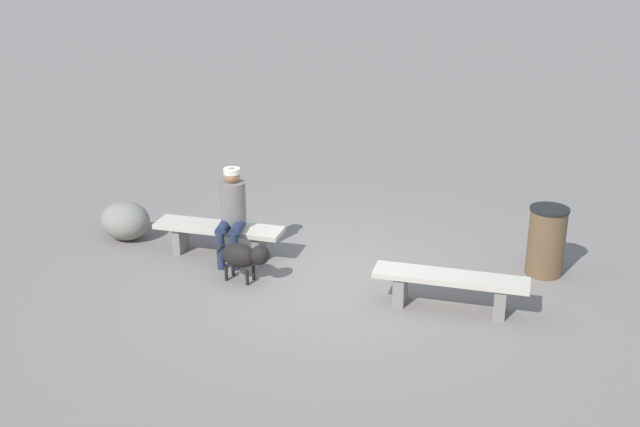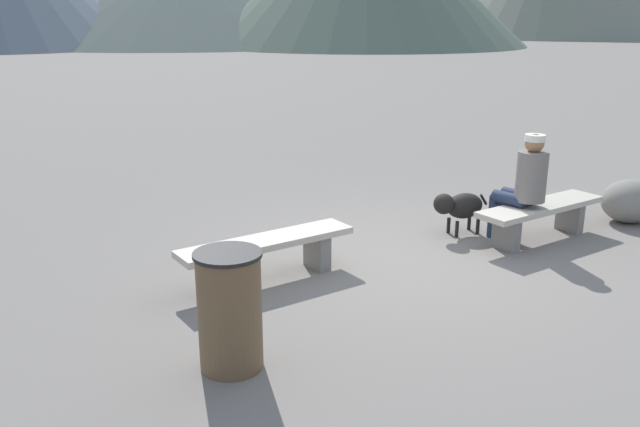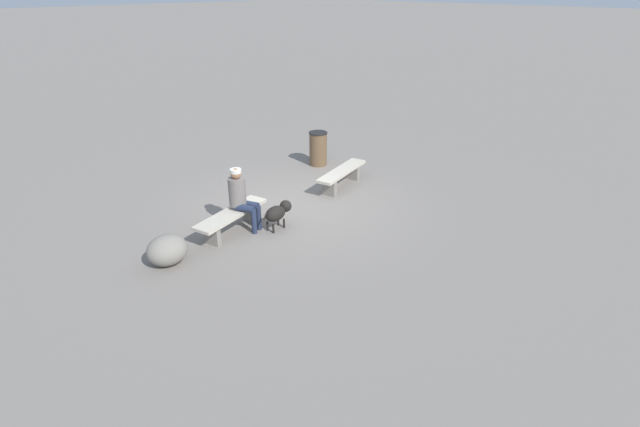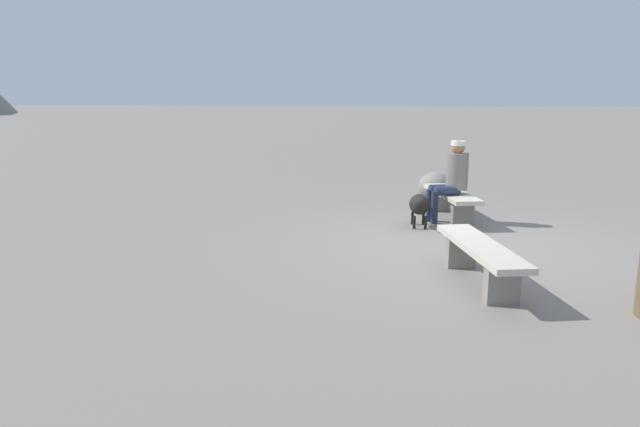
# 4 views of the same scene
# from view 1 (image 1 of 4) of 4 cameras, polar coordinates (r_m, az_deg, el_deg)

# --- Properties ---
(ground) EXTENTS (210.00, 210.00, 0.06)m
(ground) POSITION_cam_1_polar(r_m,az_deg,el_deg) (10.51, 0.79, -4.99)
(ground) COLOR gray
(bench_left) EXTENTS (1.90, 0.84, 0.45)m
(bench_left) POSITION_cam_1_polar(r_m,az_deg,el_deg) (9.81, 9.23, -5.00)
(bench_left) COLOR gray
(bench_left) RESTS_ON ground
(bench_right) EXTENTS (1.86, 0.87, 0.45)m
(bench_right) POSITION_cam_1_polar(r_m,az_deg,el_deg) (11.22, -7.19, -1.38)
(bench_right) COLOR gray
(bench_right) RESTS_ON ground
(seated_person) EXTENTS (0.48, 0.64, 1.30)m
(seated_person) POSITION_cam_1_polar(r_m,az_deg,el_deg) (10.92, -6.27, 0.37)
(seated_person) COLOR slate
(seated_person) RESTS_ON ground
(dog) EXTENTS (0.77, 0.35, 0.54)m
(dog) POSITION_cam_1_polar(r_m,az_deg,el_deg) (10.40, -5.40, -3.00)
(dog) COLOR black
(dog) RESTS_ON ground
(trash_bin) EXTENTS (0.51, 0.51, 0.93)m
(trash_bin) POSITION_cam_1_polar(r_m,az_deg,el_deg) (10.94, 15.78, -1.90)
(trash_bin) COLOR brown
(trash_bin) RESTS_ON ground
(boulder) EXTENTS (0.76, 0.67, 0.56)m
(boulder) POSITION_cam_1_polar(r_m,az_deg,el_deg) (12.05, -13.64, -0.50)
(boulder) COLOR gray
(boulder) RESTS_ON ground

